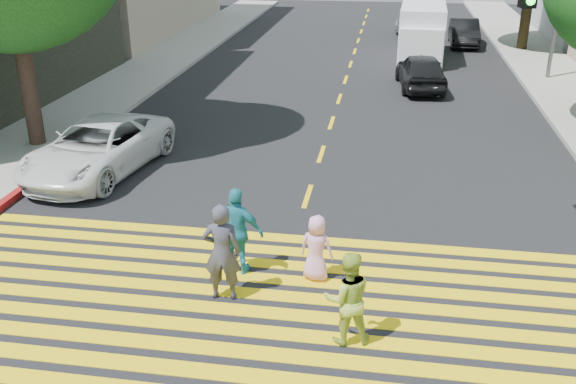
% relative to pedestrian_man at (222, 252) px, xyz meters
% --- Properties ---
extents(ground, '(120.00, 120.00, 0.00)m').
position_rel_pedestrian_man_xyz_m(ground, '(0.89, -1.37, -0.91)').
color(ground, black).
extents(sidewalk_left, '(3.00, 40.00, 0.15)m').
position_rel_pedestrian_man_xyz_m(sidewalk_left, '(-7.61, 20.63, -0.83)').
color(sidewalk_left, gray).
rests_on(sidewalk_left, ground).
extents(curb_red, '(0.20, 8.00, 0.16)m').
position_rel_pedestrian_man_xyz_m(curb_red, '(-6.01, 4.63, -0.83)').
color(curb_red, maroon).
rests_on(curb_red, ground).
extents(crosswalk, '(13.40, 5.30, 0.01)m').
position_rel_pedestrian_man_xyz_m(crosswalk, '(0.89, -0.10, -0.90)').
color(crosswalk, yellow).
rests_on(crosswalk, ground).
extents(lane_line, '(0.12, 34.40, 0.01)m').
position_rel_pedestrian_man_xyz_m(lane_line, '(0.89, 21.13, -0.90)').
color(lane_line, yellow).
rests_on(lane_line, ground).
extents(pedestrian_man, '(0.70, 0.50, 1.81)m').
position_rel_pedestrian_man_xyz_m(pedestrian_man, '(0.00, 0.00, 0.00)').
color(pedestrian_man, '#393945').
rests_on(pedestrian_man, ground).
extents(pedestrian_woman, '(0.89, 0.76, 1.58)m').
position_rel_pedestrian_man_xyz_m(pedestrian_woman, '(2.24, -0.93, -0.12)').
color(pedestrian_woman, '#A7C03F').
rests_on(pedestrian_woman, ground).
extents(pedestrian_child, '(0.70, 0.53, 1.28)m').
position_rel_pedestrian_man_xyz_m(pedestrian_child, '(1.54, 0.89, -0.27)').
color(pedestrian_child, '#E19BC3').
rests_on(pedestrian_child, ground).
extents(pedestrian_extra, '(1.05, 0.56, 1.72)m').
position_rel_pedestrian_man_xyz_m(pedestrian_extra, '(0.06, 0.89, -0.05)').
color(pedestrian_extra, teal).
rests_on(pedestrian_extra, ground).
extents(white_sedan, '(2.97, 5.18, 1.36)m').
position_rel_pedestrian_man_xyz_m(white_sedan, '(-4.71, 5.34, -0.22)').
color(white_sedan, silver).
rests_on(white_sedan, ground).
extents(dark_car_near, '(2.05, 4.20, 1.38)m').
position_rel_pedestrian_man_xyz_m(dark_car_near, '(3.86, 15.62, -0.21)').
color(dark_car_near, black).
rests_on(dark_car_near, ground).
extents(silver_car, '(2.61, 5.04, 1.40)m').
position_rel_pedestrian_man_xyz_m(silver_car, '(4.00, 29.20, -0.21)').
color(silver_car, '#9A9CA1').
rests_on(silver_car, ground).
extents(dark_car_parked, '(1.48, 4.03, 1.32)m').
position_rel_pedestrian_man_xyz_m(dark_car_parked, '(6.33, 25.13, -0.25)').
color(dark_car_parked, black).
rests_on(dark_car_parked, ground).
extents(white_van, '(2.17, 5.30, 2.46)m').
position_rel_pedestrian_man_xyz_m(white_van, '(4.02, 21.15, 0.26)').
color(white_van, silver).
rests_on(white_van, ground).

